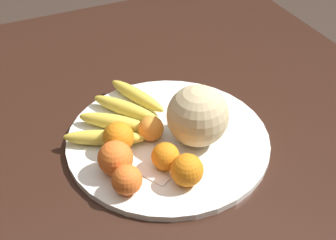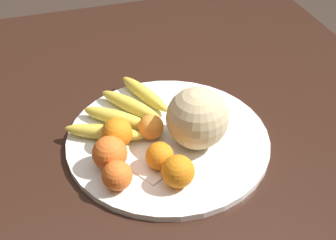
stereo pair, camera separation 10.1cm
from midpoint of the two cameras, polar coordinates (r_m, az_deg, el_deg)
kitchen_table at (r=1.08m, az=1.26°, el=-6.96°), size 1.60×1.18×0.74m
fruit_bowl at (r=1.05m, az=-2.76°, el=-2.53°), size 0.45×0.45×0.01m
melon at (r=0.99m, az=0.68°, el=0.39°), size 0.13×0.13×0.13m
banana_bunch at (r=1.08m, az=-8.44°, el=0.40°), size 0.26×0.26×0.04m
orange_front_left at (r=1.00m, az=-8.96°, el=-2.22°), size 0.07×0.07×0.07m
orange_front_right at (r=0.96m, az=-3.35°, el=-4.59°), size 0.06×0.06×0.06m
orange_mid_center at (r=0.92m, az=-8.22°, el=-7.37°), size 0.06×0.06×0.06m
orange_back_left at (r=0.92m, az=-0.83°, el=-6.26°), size 0.07×0.07×0.07m
orange_back_right at (r=0.95m, az=-9.49°, el=-4.75°), size 0.07×0.07×0.07m
orange_top_small at (r=1.03m, az=-4.91°, el=-1.14°), size 0.06×0.06×0.06m
produce_tag at (r=0.96m, az=-4.95°, el=-6.84°), size 0.08×0.06×0.00m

